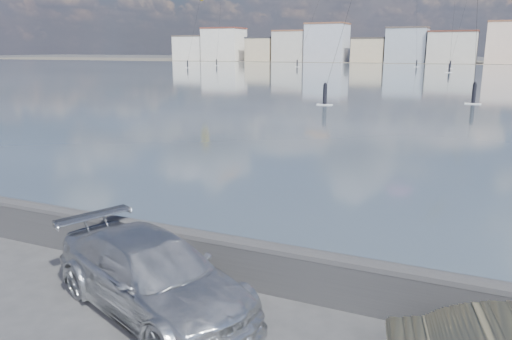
# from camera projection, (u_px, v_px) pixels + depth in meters

# --- Properties ---
(ground) EXTENTS (700.00, 700.00, 0.00)m
(ground) POSITION_uv_depth(u_px,v_px,m) (109.00, 336.00, 8.68)
(ground) COLOR #333335
(ground) RESTS_ON ground
(bay_water) EXTENTS (500.00, 177.00, 0.00)m
(bay_water) POSITION_uv_depth(u_px,v_px,m) (452.00, 77.00, 89.64)
(bay_water) COLOR #32444E
(bay_water) RESTS_ON ground
(far_shore_strip) EXTENTS (500.00, 60.00, 0.00)m
(far_shore_strip) POSITION_uv_depth(u_px,v_px,m) (471.00, 62.00, 185.64)
(far_shore_strip) COLOR #4C473D
(far_shore_strip) RESTS_ON ground
(seawall) EXTENTS (400.00, 0.36, 1.08)m
(seawall) POSITION_uv_depth(u_px,v_px,m) (190.00, 250.00, 10.93)
(seawall) COLOR #28282B
(seawall) RESTS_ON ground
(far_buildings) EXTENTS (240.79, 13.26, 14.60)m
(far_buildings) POSITION_uv_depth(u_px,v_px,m) (475.00, 46.00, 171.30)
(far_buildings) COLOR white
(far_buildings) RESTS_ON ground
(car_silver) EXTENTS (5.33, 3.68, 1.43)m
(car_silver) POSITION_uv_depth(u_px,v_px,m) (153.00, 275.00, 9.42)
(car_silver) COLOR silver
(car_silver) RESTS_ON ground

